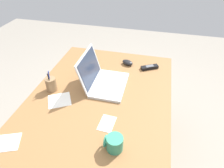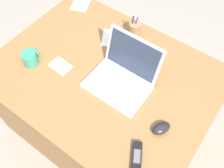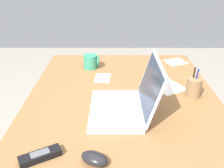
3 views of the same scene
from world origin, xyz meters
name	(u,v)px [view 3 (image 3 of 3)]	position (x,y,z in m)	size (l,w,h in m)	color
desk	(122,155)	(0.00, 0.00, 0.36)	(1.26, 0.95, 0.73)	olive
laptop	(127,102)	(0.11, 0.01, 0.78)	(0.34, 0.30, 0.24)	silver
computer_mouse	(94,158)	(0.44, -0.11, 0.75)	(0.06, 0.10, 0.04)	black
coffee_mug_white	(91,62)	(-0.39, -0.19, 0.77)	(0.09, 0.10, 0.09)	#338C6B
cordless_phone	(40,156)	(0.42, -0.30, 0.74)	(0.11, 0.15, 0.03)	black
pen_holder	(194,87)	(-0.03, 0.35, 0.78)	(0.07, 0.07, 0.15)	olive
paper_note_near_laptop	(176,62)	(-0.49, 0.37, 0.73)	(0.11, 0.13, 0.00)	white
paper_note_left	(103,78)	(-0.24, -0.11, 0.73)	(0.12, 0.08, 0.00)	white
paper_note_right	(169,87)	(-0.12, 0.25, 0.73)	(0.14, 0.15, 0.00)	white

